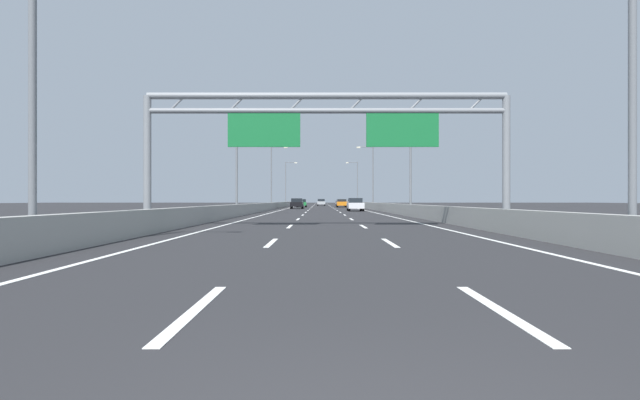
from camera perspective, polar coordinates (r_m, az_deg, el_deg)
The scene contains 56 objects.
ground_plane at distance 102.26m, azimuth 0.25°, elevation -0.72°, with size 260.00×260.00×0.00m, color #262628.
lane_dash_left_0 at distance 6.08m, azimuth -14.37°, elevation -12.38°, with size 0.16×3.00×0.01m, color white.
lane_dash_left_1 at distance 14.88m, azimuth -5.66°, elevation -5.01°, with size 0.16×3.00×0.01m, color white.
lane_dash_left_2 at distance 23.83m, azimuth -3.50°, elevation -3.12°, with size 0.16×3.00×0.01m, color white.
lane_dash_left_3 at distance 32.81m, azimuth -2.52°, elevation -2.26°, with size 0.16×3.00×0.01m, color white.
lane_dash_left_4 at distance 41.79m, azimuth -1.96°, elevation -1.77°, with size 0.16×3.00×0.01m, color white.
lane_dash_left_5 at distance 50.79m, azimuth -1.60°, elevation -1.45°, with size 0.16×3.00×0.01m, color white.
lane_dash_left_6 at distance 59.78m, azimuth -1.35°, elevation -1.23°, with size 0.16×3.00×0.01m, color white.
lane_dash_left_7 at distance 68.78m, azimuth -1.16°, elevation -1.07°, with size 0.16×3.00×0.01m, color white.
lane_dash_left_8 at distance 77.77m, azimuth -1.02°, elevation -0.94°, with size 0.16×3.00×0.01m, color white.
lane_dash_left_9 at distance 86.77m, azimuth -0.91°, elevation -0.84°, with size 0.16×3.00×0.01m, color white.
lane_dash_left_10 at distance 95.77m, azimuth -0.81°, elevation -0.76°, with size 0.16×3.00×0.01m, color white.
lane_dash_left_11 at distance 104.77m, azimuth -0.74°, elevation -0.70°, with size 0.16×3.00×0.01m, color white.
lane_dash_left_12 at distance 113.76m, azimuth -0.67°, elevation -0.64°, with size 0.16×3.00×0.01m, color white.
lane_dash_left_13 at distance 122.76m, azimuth -0.62°, elevation -0.59°, with size 0.16×3.00×0.01m, color white.
lane_dash_left_14 at distance 131.76m, azimuth -0.57°, elevation -0.55°, with size 0.16×3.00×0.01m, color white.
lane_dash_left_15 at distance 140.76m, azimuth -0.53°, elevation -0.51°, with size 0.16×3.00×0.01m, color white.
lane_dash_left_16 at distance 149.76m, azimuth -0.50°, elevation -0.48°, with size 0.16×3.00×0.01m, color white.
lane_dash_left_17 at distance 158.76m, azimuth -0.46°, elevation -0.45°, with size 0.16×3.00×0.01m, color white.
lane_dash_right_0 at distance 6.26m, azimuth 20.32°, elevation -12.01°, with size 0.16×3.00×0.01m, color white.
lane_dash_right_1 at distance 14.96m, azimuth 8.25°, elevation -4.99°, with size 0.16×3.00×0.01m, color white.
lane_dash_right_2 at distance 23.88m, azimuth 5.17°, elevation -3.11°, with size 0.16×3.00×0.01m, color white.
lane_dash_right_3 at distance 32.84m, azimuth 3.78°, elevation -2.26°, with size 0.16×3.00×0.01m, color white.
lane_dash_right_4 at distance 41.82m, azimuth 2.98°, elevation -1.77°, with size 0.16×3.00×0.01m, color white.
lane_dash_right_5 at distance 50.81m, azimuth 2.46°, elevation -1.45°, with size 0.16×3.00×0.01m, color white.
lane_dash_right_6 at distance 59.80m, azimuth 2.10°, elevation -1.23°, with size 0.16×3.00×0.01m, color white.
lane_dash_right_7 at distance 68.79m, azimuth 1.84°, elevation -1.07°, with size 0.16×3.00×0.01m, color white.
lane_dash_right_8 at distance 77.79m, azimuth 1.63°, elevation -0.94°, with size 0.16×3.00×0.01m, color white.
lane_dash_right_9 at distance 86.78m, azimuth 1.47°, elevation -0.84°, with size 0.16×3.00×0.01m, color white.
lane_dash_right_10 at distance 95.78m, azimuth 1.34°, elevation -0.76°, with size 0.16×3.00×0.01m, color white.
lane_dash_right_11 at distance 104.78m, azimuth 1.23°, elevation -0.70°, with size 0.16×3.00×0.01m, color white.
lane_dash_right_12 at distance 113.77m, azimuth 1.14°, elevation -0.64°, with size 0.16×3.00×0.01m, color white.
lane_dash_right_13 at distance 122.77m, azimuth 1.06°, elevation -0.59°, with size 0.16×3.00×0.01m, color white.
lane_dash_right_14 at distance 131.77m, azimuth 0.99°, elevation -0.55°, with size 0.16×3.00×0.01m, color white.
lane_dash_right_15 at distance 140.77m, azimuth 0.93°, elevation -0.51°, with size 0.16×3.00×0.01m, color white.
lane_dash_right_16 at distance 149.77m, azimuth 0.88°, elevation -0.48°, with size 0.16×3.00×0.01m, color white.
lane_dash_right_17 at distance 158.77m, azimuth 0.84°, elevation -0.45°, with size 0.16×3.00×0.01m, color white.
edge_line_left at distance 90.39m, azimuth -3.06°, elevation -0.81°, with size 0.16×176.00×0.01m, color white.
edge_line_right at distance 90.43m, azimuth 3.60°, elevation -0.81°, with size 0.16×176.00×0.01m, color white.
barrier_left at distance 112.44m, azimuth -3.28°, elevation -0.41°, with size 0.45×220.00×0.95m.
barrier_right at distance 112.48m, azimuth 3.75°, elevation -0.41°, with size 0.45×220.00×0.95m.
sign_gantry at distance 23.09m, azimuth 1.05°, elevation 8.82°, with size 17.24×0.36×6.36m.
streetlamp_left_near at distance 14.93m, azimuth -29.78°, elevation 15.90°, with size 2.58×0.28×9.50m.
streetlamp_right_near at distance 15.25m, azimuth 32.09°, elevation 15.56°, with size 2.58×0.28×9.50m.
streetlamp_left_mid at distance 43.75m, azimuth -9.37°, elevation 5.38°, with size 2.58×0.28×9.50m.
streetlamp_right_mid at distance 43.86m, azimuth 10.34°, elevation 5.36°, with size 2.58×0.28×9.50m.
streetlamp_left_far at distance 73.94m, azimuth -5.48°, elevation 3.19°, with size 2.58×0.28×9.50m.
streetlamp_right_far at distance 74.01m, azimuth 6.12°, elevation 3.18°, with size 2.58×0.28×9.50m.
streetlamp_left_distant at distance 104.32m, azimuth -3.86°, elevation 2.26°, with size 2.58×0.28×9.50m.
streetlamp_right_distant at distance 104.37m, azimuth 4.35°, elevation 2.26°, with size 2.58×0.28×9.50m.
green_car at distance 87.12m, azimuth -2.09°, elevation -0.36°, with size 1.74×4.57×1.44m.
blue_car at distance 98.71m, azimuth 2.49°, elevation -0.32°, with size 1.79×4.25×1.39m.
black_car at distance 71.88m, azimuth -2.64°, elevation -0.41°, with size 1.83×4.13×1.53m.
silver_car at distance 109.20m, azimuth 0.22°, elevation -0.27°, with size 1.78×4.34×1.50m.
white_car at distance 56.88m, azimuth 4.22°, elevation -0.52°, with size 1.79×4.26×1.52m.
orange_car at distance 85.70m, azimuth 2.62°, elevation -0.35°, with size 1.77×4.37×1.44m.
Camera 1 is at (-0.32, -2.25, 1.31)m, focal length 27.29 mm.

